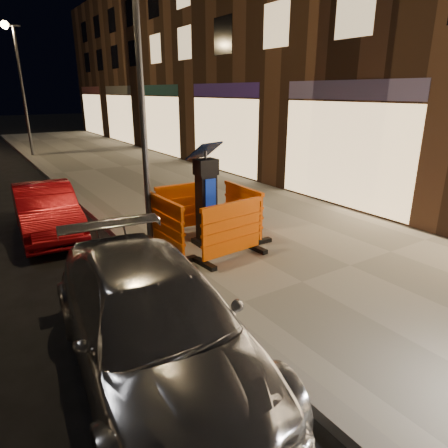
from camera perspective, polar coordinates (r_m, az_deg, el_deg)
ground_plane at (r=6.19m, az=-1.15°, el=-13.52°), size 120.00×120.00×0.00m
sidewalk at (r=7.97m, az=17.54°, el=-6.15°), size 6.00×60.00×0.15m
kerb at (r=6.15m, az=-1.15°, el=-12.93°), size 0.30×60.00×0.15m
parking_kiosk at (r=8.33m, az=-2.55°, el=3.79°), size 0.64×0.64×2.04m
barrier_front at (r=7.70m, az=1.13°, el=-0.96°), size 1.51×0.73×1.14m
barrier_back at (r=9.25m, az=-5.53°, el=2.33°), size 1.49×0.67×1.14m
barrier_kerbside at (r=8.04m, az=-8.33°, el=-0.30°), size 0.65×1.48×1.14m
barrier_bldgside at (r=8.96m, az=2.72°, el=1.85°), size 0.65×1.48×1.14m
car_silver at (r=5.34m, az=-9.66°, el=-19.79°), size 2.38×4.83×1.35m
car_red at (r=10.49m, az=-23.63°, el=-1.34°), size 1.47×3.68×1.19m
street_lamp_mid at (r=8.05m, az=-11.69°, el=17.20°), size 0.12×0.12×6.00m
street_lamp_far at (r=22.66m, az=-26.74°, el=16.32°), size 0.12×0.12×6.00m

